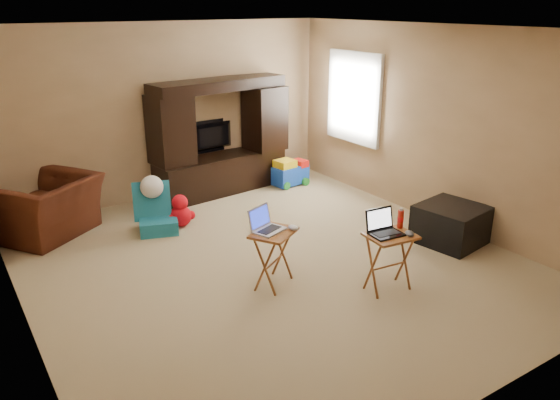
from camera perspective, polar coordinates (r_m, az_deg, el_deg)
floor at (r=6.15m, az=-1.03°, el=-6.48°), size 5.50×5.50×0.00m
ceiling at (r=5.51m, az=-1.19°, el=17.47°), size 5.50×5.50×0.00m
wall_back at (r=8.11m, az=-11.64°, el=8.99°), size 5.00×0.00×5.00m
wall_front at (r=3.80m, az=21.64°, el=-4.63°), size 5.00×0.00×5.00m
wall_left at (r=4.92m, az=-26.60°, el=0.14°), size 0.00×5.50×5.50m
wall_right at (r=7.31m, az=15.88°, el=7.46°), size 0.00×5.50×5.50m
window_pane at (r=8.34m, az=7.82°, el=10.56°), size 0.00×1.20×1.20m
window_frame at (r=8.33m, az=7.72°, el=10.55°), size 0.06×1.14×1.34m
entertainment_center at (r=8.21m, az=-6.24°, el=6.55°), size 2.13×0.76×1.70m
television at (r=8.39m, az=-6.87°, el=6.58°), size 0.87×0.20×0.50m
recliner at (r=7.29m, az=-23.16°, el=-0.74°), size 1.48×1.44×0.73m
child_rocker at (r=6.99m, az=-12.70°, el=-0.85°), size 0.61×0.66×0.62m
plush_toy at (r=7.14m, az=-10.37°, el=-1.07°), size 0.39×0.32×0.43m
push_toy at (r=8.63m, az=1.09°, el=2.98°), size 0.63×0.49×0.43m
ottoman at (r=6.87m, az=17.43°, el=-2.42°), size 0.82×0.82×0.46m
tray_table_left at (r=5.56m, az=-0.66°, el=-6.13°), size 0.58×0.55×0.59m
tray_table_right at (r=5.57m, az=11.30°, el=-6.40°), size 0.50×0.42×0.60m
laptop_left at (r=5.39m, az=-1.12°, el=-2.12°), size 0.38×0.35×0.24m
laptop_right at (r=5.39m, az=11.15°, el=-2.43°), size 0.34×0.29×0.24m
mouse_left at (r=5.46m, az=1.40°, el=-2.90°), size 0.11×0.14×0.05m
mouse_right at (r=5.45m, az=13.39°, el=-3.43°), size 0.12×0.14×0.05m
water_bottle at (r=5.60m, az=12.48°, el=-1.97°), size 0.06×0.06×0.18m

